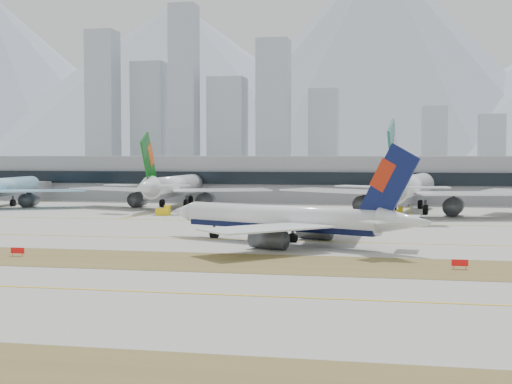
% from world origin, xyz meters
% --- Properties ---
extents(ground, '(3000.00, 3000.00, 0.00)m').
position_xyz_m(ground, '(0.00, 0.00, 0.00)').
color(ground, '#A19F97').
rests_on(ground, ground).
extents(apron_markings, '(360.00, 122.22, 0.06)m').
position_xyz_m(apron_markings, '(0.00, -53.95, 0.02)').
color(apron_markings, brown).
rests_on(apron_markings, ground).
extents(taxiing_airliner, '(49.31, 41.78, 17.50)m').
position_xyz_m(taxiing_airliner, '(15.09, -9.44, 4.22)').
color(taxiing_airliner, white).
rests_on(taxiing_airliner, ground).
extents(widebody_korean, '(56.28, 55.19, 20.10)m').
position_xyz_m(widebody_korean, '(-82.52, 63.03, 5.34)').
color(widebody_korean, '#8CC6E5').
rests_on(widebody_korean, ground).
extents(widebody_eva, '(61.06, 59.48, 21.76)m').
position_xyz_m(widebody_eva, '(-30.96, 69.93, 5.78)').
color(widebody_eva, white).
rests_on(widebody_eva, ground).
extents(widebody_cathay, '(66.28, 65.64, 23.98)m').
position_xyz_m(widebody_cathay, '(36.73, 57.52, 6.38)').
color(widebody_cathay, white).
rests_on(widebody_cathay, ground).
extents(terminal, '(280.00, 43.10, 15.00)m').
position_xyz_m(terminal, '(0.00, 114.84, 7.50)').
color(terminal, gray).
rests_on(terminal, ground).
extents(hold_sign_left, '(2.20, 0.15, 1.35)m').
position_xyz_m(hold_sign_left, '(-23.24, -32.00, 0.88)').
color(hold_sign_left, red).
rests_on(hold_sign_left, ground).
extents(hold_sign_right, '(2.20, 0.15, 1.35)m').
position_xyz_m(hold_sign_right, '(41.66, -32.00, 0.88)').
color(hold_sign_right, red).
rests_on(hold_sign_right, ground).
extents(gse_c, '(3.55, 2.00, 2.60)m').
position_xyz_m(gse_c, '(33.48, 48.10, 1.05)').
color(gse_c, yellow).
rests_on(gse_c, ground).
extents(gse_b, '(3.55, 2.00, 2.60)m').
position_xyz_m(gse_b, '(-24.74, 42.48, 1.05)').
color(gse_b, yellow).
rests_on(gse_b, ground).
extents(gse_extra, '(3.55, 2.00, 2.60)m').
position_xyz_m(gse_extra, '(14.22, 42.30, 1.05)').
color(gse_extra, yellow).
rests_on(gse_extra, ground).
extents(city_skyline, '(342.00, 49.80, 140.00)m').
position_xyz_m(city_skyline, '(-106.76, 453.42, 49.80)').
color(city_skyline, '#97A1AC').
rests_on(city_skyline, ground).
extents(mountain_ridge, '(2830.00, 1120.00, 470.00)m').
position_xyz_m(mountain_ridge, '(33.00, 1404.14, 181.85)').
color(mountain_ridge, '#9EA8B7').
rests_on(mountain_ridge, ground).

